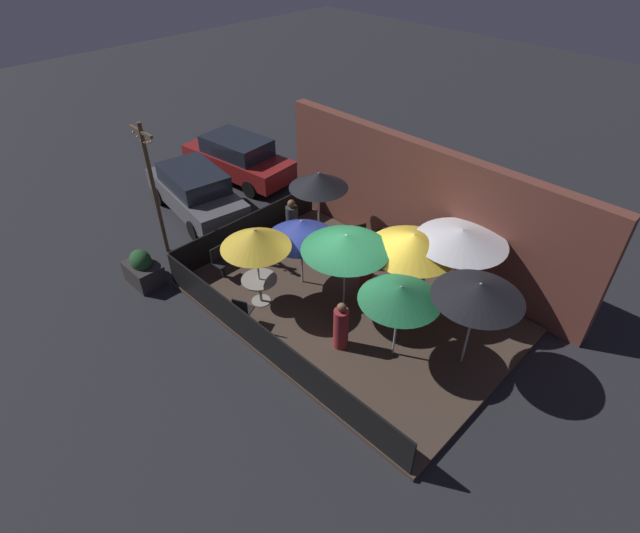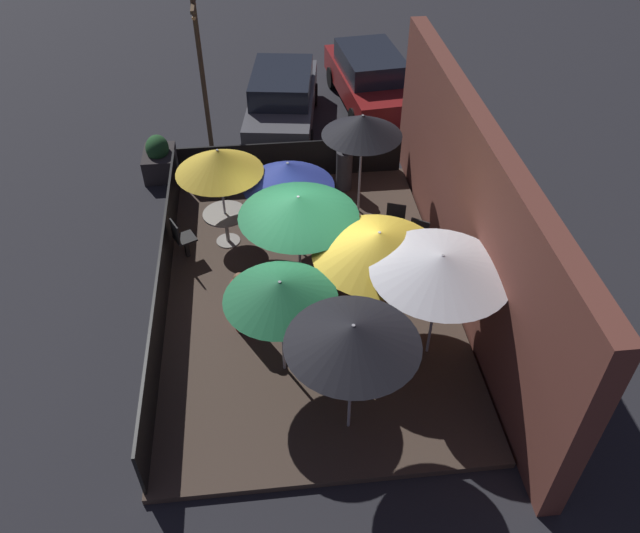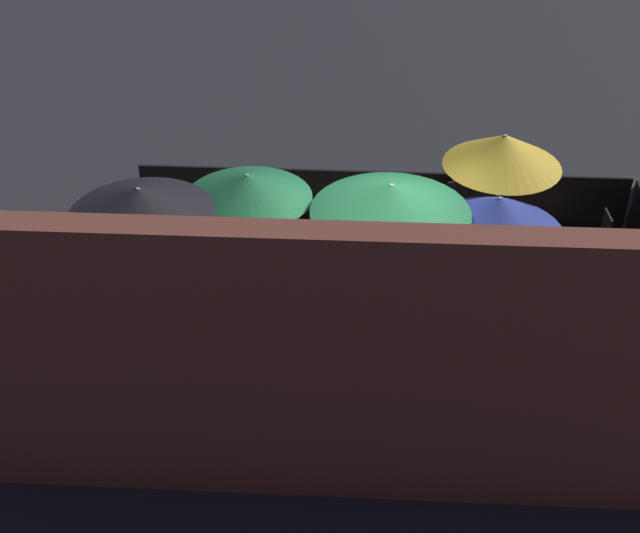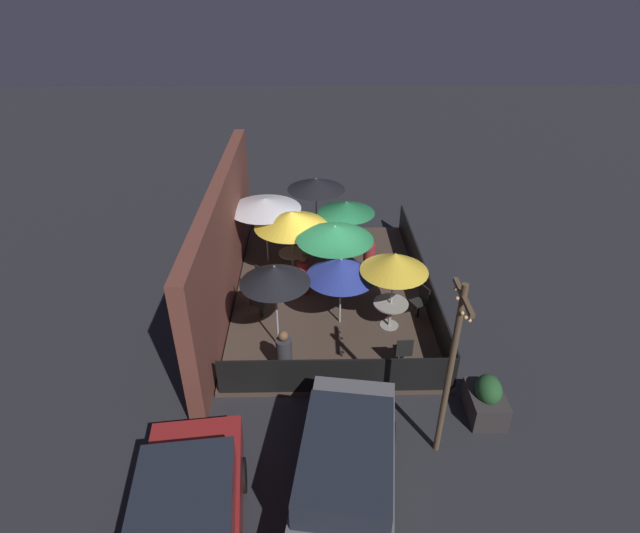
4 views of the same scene
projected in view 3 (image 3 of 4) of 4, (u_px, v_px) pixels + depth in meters
ground_plane at (380, 327)px, 13.08m from camera, size 60.00×60.00×0.00m
patio_deck at (381, 324)px, 13.05m from camera, size 8.38×5.61×0.12m
building_wall at (387, 373)px, 9.56m from camera, size 9.98×0.36×3.62m
fence_front at (382, 196)px, 14.99m from camera, size 8.18×0.05×0.95m
patio_umbrella_0 at (504, 151)px, 13.05m from camera, size 1.76×1.76×2.27m
patio_umbrella_1 at (305, 254)px, 11.03m from camera, size 2.27×2.27×2.15m
patio_umbrella_2 at (391, 198)px, 11.96m from camera, size 2.20×2.20×2.22m
patio_umbrella_3 at (230, 282)px, 10.28m from camera, size 2.28×2.28×2.25m
patio_umbrella_4 at (603, 257)px, 10.48m from camera, size 1.71×1.71×2.42m
patio_umbrella_5 at (140, 201)px, 11.63m from camera, size 1.96×1.96×2.33m
patio_umbrella_6 at (248, 186)px, 12.50m from camera, size 1.83×1.83×2.05m
patio_umbrella_7 at (498, 214)px, 12.12m from camera, size 1.87×1.87×2.01m
dining_table_0 at (493, 232)px, 13.87m from camera, size 0.93×0.93×0.75m
dining_table_1 at (306, 335)px, 11.78m from camera, size 0.86×0.86×0.77m
patio_chair_0 at (460, 206)px, 14.67m from camera, size 0.53×0.53×0.94m
patio_chair_1 at (597, 237)px, 13.92m from camera, size 0.42×0.42×0.92m
patio_chair_2 at (382, 388)px, 11.11m from camera, size 0.56×0.56×0.92m
patio_chair_3 at (487, 392)px, 11.04m from camera, size 0.51×0.51×0.92m
patio_chair_4 at (442, 410)px, 10.79m from camera, size 0.56×0.56×0.92m
patron_1 at (388, 322)px, 12.02m from camera, size 0.50×0.50×1.33m
patron_2 at (325, 238)px, 13.73m from camera, size 0.46×0.46×1.32m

